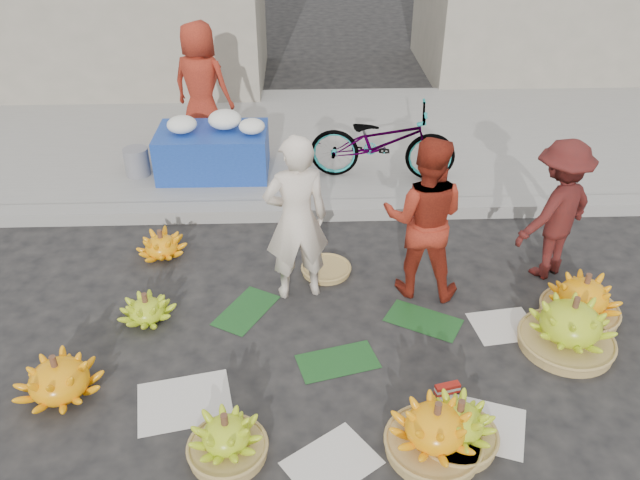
{
  "coord_description": "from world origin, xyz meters",
  "views": [
    {
      "loc": [
        -0.38,
        -4.01,
        3.6
      ],
      "look_at": [
        -0.22,
        0.58,
        0.7
      ],
      "focal_mm": 35.0,
      "sensor_mm": 36.0,
      "label": 1
    }
  ],
  "objects_px": {
    "flower_table": "(214,149)",
    "bicycle": "(383,142)",
    "banana_bunch_4": "(570,325)",
    "banana_bunch_0": "(58,378)",
    "vendor_cream": "(296,220)"
  },
  "relations": [
    {
      "from": "flower_table",
      "to": "bicycle",
      "type": "relative_size",
      "value": 0.77
    },
    {
      "from": "banana_bunch_4",
      "to": "flower_table",
      "type": "xyz_separation_m",
      "value": [
        -3.29,
        3.23,
        0.21
      ]
    },
    {
      "from": "banana_bunch_4",
      "to": "banana_bunch_0",
      "type": "bearing_deg",
      "value": -174.35
    },
    {
      "from": "flower_table",
      "to": "bicycle",
      "type": "bearing_deg",
      "value": -4.85
    },
    {
      "from": "banana_bunch_0",
      "to": "bicycle",
      "type": "bearing_deg",
      "value": 50.13
    },
    {
      "from": "banana_bunch_4",
      "to": "bicycle",
      "type": "xyz_separation_m",
      "value": [
        -1.22,
        3.04,
        0.35
      ]
    },
    {
      "from": "banana_bunch_0",
      "to": "banana_bunch_4",
      "type": "distance_m",
      "value": 4.12
    },
    {
      "from": "banana_bunch_4",
      "to": "bicycle",
      "type": "bearing_deg",
      "value": 111.86
    },
    {
      "from": "flower_table",
      "to": "banana_bunch_0",
      "type": "bearing_deg",
      "value": -102.12
    },
    {
      "from": "vendor_cream",
      "to": "flower_table",
      "type": "xyz_separation_m",
      "value": [
        -1.02,
        2.39,
        -0.36
      ]
    },
    {
      "from": "bicycle",
      "to": "banana_bunch_0",
      "type": "bearing_deg",
      "value": 147.58
    },
    {
      "from": "flower_table",
      "to": "banana_bunch_4",
      "type": "bearing_deg",
      "value": -44.07
    },
    {
      "from": "vendor_cream",
      "to": "banana_bunch_4",
      "type": "bearing_deg",
      "value": 148.5
    },
    {
      "from": "vendor_cream",
      "to": "banana_bunch_0",
      "type": "bearing_deg",
      "value": 23.12
    },
    {
      "from": "banana_bunch_0",
      "to": "vendor_cream",
      "type": "height_order",
      "value": "vendor_cream"
    }
  ]
}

